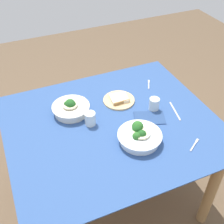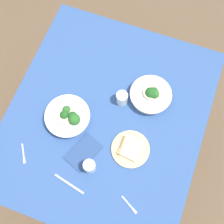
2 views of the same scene
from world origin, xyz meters
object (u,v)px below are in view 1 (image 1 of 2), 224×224
Objects in this scene: water_glass_side at (90,119)px; table_knife_left at (175,111)px; water_glass_center at (154,104)px; napkin_folded_upper at (149,118)px; broccoli_bowl_far at (71,108)px; bread_side_plate at (119,100)px; fork_by_far_bowl at (149,84)px; fork_by_near_bowl at (195,144)px; broccoli_bowl_near at (139,136)px.

table_knife_left is (0.54, -0.10, -0.04)m from water_glass_side.
water_glass_center is 0.45× the size of napkin_folded_upper.
broccoli_bowl_far is 0.17m from water_glass_side.
fork_by_far_bowl is (0.28, 0.09, -0.01)m from bread_side_plate.
fork_by_near_bowl is (0.55, -0.54, -0.03)m from broccoli_bowl_far.
water_glass_side is at bearing 130.36° from broccoli_bowl_near.
bread_side_plate reaches higher than fork_by_near_bowl.
fork_by_far_bowl is 0.56× the size of table_knife_left.
bread_side_plate is at bearing 28.77° from water_glass_side.
broccoli_bowl_far reaches higher than table_knife_left.
napkin_folded_upper is (-0.18, 0.01, 0.00)m from table_knife_left.
napkin_folded_upper is (0.43, -0.24, -0.03)m from broccoli_bowl_far.
table_knife_left is at bearing -39.99° from bread_side_plate.
bread_side_plate is at bearing 83.03° from broccoli_bowl_near.
bread_side_plate is 2.48× the size of water_glass_center.
water_glass_center is at bearing -44.80° from bread_side_plate.
napkin_folded_upper is at bearing 44.54° from broccoli_bowl_near.
napkin_folded_upper reaches higher than table_knife_left.
napkin_folded_upper reaches higher than fork_by_near_bowl.
broccoli_bowl_far is at bearing 127.14° from fork_by_far_bowl.
napkin_folded_upper is at bearing -178.92° from fork_by_far_bowl.
broccoli_bowl_far is 0.50m from napkin_folded_upper.
fork_by_far_bowl is (0.61, 0.08, -0.03)m from broccoli_bowl_far.
napkin_folded_upper is (-0.17, -0.33, 0.00)m from fork_by_far_bowl.
broccoli_bowl_far is 0.94× the size of broccoli_bowl_near.
table_knife_left is (0.28, -0.24, -0.01)m from bread_side_plate.
water_glass_center is at bearing -173.41° from fork_by_far_bowl.
broccoli_bowl_near is 0.21m from napkin_folded_upper.
table_knife_left is (0.33, 0.14, -0.03)m from broccoli_bowl_near.
broccoli_bowl_far is at bearing -100.09° from table_knife_left.
broccoli_bowl_far reaches higher than fork_by_far_bowl.
napkin_folded_upper is at bearing -14.93° from water_glass_side.
fork_by_near_bowl is (0.27, -0.15, -0.03)m from broccoli_bowl_near.
water_glass_side is at bearing 165.07° from napkin_folded_upper.
fork_by_near_bowl is (-0.05, -0.63, -0.00)m from fork_by_far_bowl.
broccoli_bowl_near reaches higher than table_knife_left.
broccoli_bowl_far is 2.31× the size of fork_by_far_bowl.
fork_by_near_bowl is (0.06, -0.36, -0.04)m from water_glass_center.
water_glass_side is at bearing -88.61° from table_knife_left.
fork_by_far_bowl is at bearing 55.63° from broccoli_bowl_near.
water_glass_side is 0.85× the size of fork_by_near_bowl.
water_glass_side is (0.08, -0.15, 0.00)m from broccoli_bowl_far.
broccoli_bowl_far is 2.82× the size of water_glass_side.
fork_by_near_bowl is at bearing 0.72° from table_knife_left.
water_glass_side reaches higher than fork_by_near_bowl.
water_glass_center reaches higher than bread_side_plate.
fork_by_near_bowl is at bearing -66.93° from bread_side_plate.
bread_side_plate is (0.05, 0.38, -0.02)m from broccoli_bowl_near.
napkin_folded_upper is (0.10, -0.23, -0.01)m from bread_side_plate.
broccoli_bowl_far and broccoli_bowl_near have the same top height.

